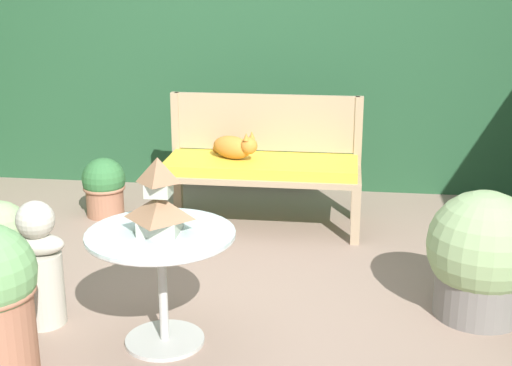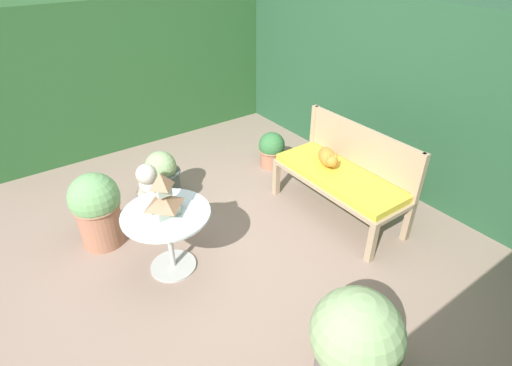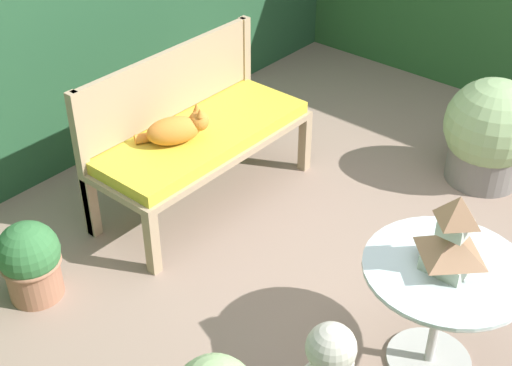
{
  "view_description": "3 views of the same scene",
  "coord_description": "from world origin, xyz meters",
  "px_view_note": "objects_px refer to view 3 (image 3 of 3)",
  "views": [
    {
      "loc": [
        0.73,
        -3.59,
        1.77
      ],
      "look_at": [
        0.21,
        0.37,
        0.55
      ],
      "focal_mm": 50.0,
      "sensor_mm": 36.0,
      "label": 1
    },
    {
      "loc": [
        2.35,
        -1.46,
        2.45
      ],
      "look_at": [
        -0.02,
        0.25,
        0.61
      ],
      "focal_mm": 28.0,
      "sensor_mm": 36.0,
      "label": 2
    },
    {
      "loc": [
        -2.35,
        -1.41,
        2.55
      ],
      "look_at": [
        -0.15,
        0.47,
        0.56
      ],
      "focal_mm": 50.0,
      "sensor_mm": 36.0,
      "label": 3
    }
  ],
  "objects_px": {
    "cat": "(177,129)",
    "patio_table": "(443,289)",
    "potted_plant_path_edge": "(30,261)",
    "potted_plant_table_near": "(490,133)",
    "pagoda_birdhouse": "(453,239)",
    "garden_bench": "(204,141)"
  },
  "relations": [
    {
      "from": "patio_table",
      "to": "pagoda_birdhouse",
      "type": "relative_size",
      "value": 1.95
    },
    {
      "from": "pagoda_birdhouse",
      "to": "potted_plant_path_edge",
      "type": "distance_m",
      "value": 2.04
    },
    {
      "from": "potted_plant_path_edge",
      "to": "potted_plant_table_near",
      "type": "distance_m",
      "value": 2.78
    },
    {
      "from": "cat",
      "to": "pagoda_birdhouse",
      "type": "distance_m",
      "value": 1.7
    },
    {
      "from": "garden_bench",
      "to": "pagoda_birdhouse",
      "type": "bearing_deg",
      "value": -99.1
    },
    {
      "from": "pagoda_birdhouse",
      "to": "potted_plant_path_edge",
      "type": "bearing_deg",
      "value": 117.14
    },
    {
      "from": "patio_table",
      "to": "potted_plant_path_edge",
      "type": "height_order",
      "value": "patio_table"
    },
    {
      "from": "cat",
      "to": "potted_plant_path_edge",
      "type": "height_order",
      "value": "cat"
    },
    {
      "from": "garden_bench",
      "to": "potted_plant_table_near",
      "type": "height_order",
      "value": "potted_plant_table_near"
    },
    {
      "from": "garden_bench",
      "to": "potted_plant_path_edge",
      "type": "relative_size",
      "value": 3.16
    },
    {
      "from": "potted_plant_path_edge",
      "to": "potted_plant_table_near",
      "type": "relative_size",
      "value": 0.64
    },
    {
      "from": "patio_table",
      "to": "potted_plant_path_edge",
      "type": "bearing_deg",
      "value": 117.14
    },
    {
      "from": "potted_plant_path_edge",
      "to": "patio_table",
      "type": "bearing_deg",
      "value": -62.86
    },
    {
      "from": "garden_bench",
      "to": "potted_plant_table_near",
      "type": "relative_size",
      "value": 2.02
    },
    {
      "from": "patio_table",
      "to": "potted_plant_path_edge",
      "type": "xyz_separation_m",
      "value": [
        -0.9,
        1.76,
        -0.23
      ]
    },
    {
      "from": "pagoda_birdhouse",
      "to": "potted_plant_path_edge",
      "type": "xyz_separation_m",
      "value": [
        -0.9,
        1.76,
        -0.51
      ]
    },
    {
      "from": "garden_bench",
      "to": "potted_plant_path_edge",
      "type": "height_order",
      "value": "garden_bench"
    },
    {
      "from": "garden_bench",
      "to": "cat",
      "type": "bearing_deg",
      "value": 175.63
    },
    {
      "from": "cat",
      "to": "patio_table",
      "type": "xyz_separation_m",
      "value": [
        -0.08,
        -1.69,
        -0.12
      ]
    },
    {
      "from": "cat",
      "to": "patio_table",
      "type": "relative_size",
      "value": 0.51
    },
    {
      "from": "pagoda_birdhouse",
      "to": "patio_table",
      "type": "bearing_deg",
      "value": 180.0
    },
    {
      "from": "cat",
      "to": "potted_plant_path_edge",
      "type": "xyz_separation_m",
      "value": [
        -0.98,
        0.07,
        -0.35
      ]
    }
  ]
}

